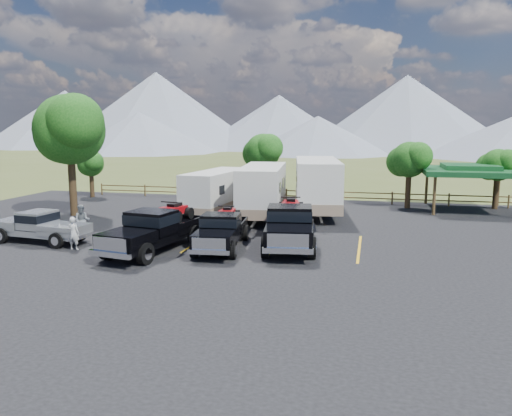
% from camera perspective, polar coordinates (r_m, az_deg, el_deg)
% --- Properties ---
extents(ground, '(320.00, 320.00, 0.00)m').
position_cam_1_polar(ground, '(21.52, -4.87, -6.37)').
color(ground, '#475423').
rests_on(ground, ground).
extents(asphalt_lot, '(44.00, 34.00, 0.04)m').
position_cam_1_polar(asphalt_lot, '(24.29, -2.68, -4.47)').
color(asphalt_lot, black).
rests_on(asphalt_lot, ground).
extents(stall_lines, '(12.12, 5.50, 0.01)m').
position_cam_1_polar(stall_lines, '(25.22, -2.07, -3.89)').
color(stall_lines, gold).
rests_on(stall_lines, asphalt_lot).
extents(tree_big_nw, '(5.54, 5.18, 7.84)m').
position_cam_1_polar(tree_big_nw, '(34.43, -20.60, 8.38)').
color(tree_big_nw, black).
rests_on(tree_big_nw, ground).
extents(tree_ne_a, '(3.11, 2.92, 4.76)m').
position_cam_1_polar(tree_ne_a, '(36.86, 17.09, 5.29)').
color(tree_ne_a, black).
rests_on(tree_ne_a, ground).
extents(tree_ne_b, '(2.77, 2.59, 4.27)m').
position_cam_1_polar(tree_ne_b, '(38.74, 25.88, 4.42)').
color(tree_ne_b, black).
rests_on(tree_ne_b, ground).
extents(tree_north, '(3.46, 3.24, 5.25)m').
position_cam_1_polar(tree_north, '(39.67, 0.77, 6.46)').
color(tree_north, black).
rests_on(tree_north, ground).
extents(tree_nw_small, '(2.59, 2.43, 3.85)m').
position_cam_1_polar(tree_nw_small, '(43.14, -18.38, 4.82)').
color(tree_nw_small, black).
rests_on(tree_nw_small, ground).
extents(rail_fence, '(36.12, 0.12, 1.00)m').
position_cam_1_polar(rail_fence, '(38.80, 6.42, 1.55)').
color(rail_fence, brown).
rests_on(rail_fence, ground).
extents(pavilion, '(6.20, 6.20, 3.22)m').
position_cam_1_polar(pavilion, '(37.39, 23.22, 3.93)').
color(pavilion, brown).
rests_on(pavilion, ground).
extents(mountain_range, '(209.00, 71.00, 20.00)m').
position_cam_1_polar(mountain_range, '(126.47, 6.84, 10.17)').
color(mountain_range, gray).
rests_on(mountain_range, ground).
extents(rig_left, '(3.11, 6.71, 2.16)m').
position_cam_1_polar(rig_left, '(23.74, -11.47, -2.35)').
color(rig_left, black).
rests_on(rig_left, asphalt_lot).
extents(rig_center, '(2.43, 5.80, 1.89)m').
position_cam_1_polar(rig_center, '(23.84, -3.92, -2.46)').
color(rig_center, black).
rests_on(rig_center, asphalt_lot).
extents(rig_right, '(3.09, 6.98, 2.25)m').
position_cam_1_polar(rig_right, '(24.19, 3.89, -1.86)').
color(rig_right, black).
rests_on(rig_right, asphalt_lot).
extents(trailer_left, '(2.88, 8.49, 2.93)m').
position_cam_1_polar(trailer_left, '(32.33, -4.52, 1.77)').
color(trailer_left, white).
rests_on(trailer_left, asphalt_lot).
extents(trailer_center, '(3.30, 9.60, 3.32)m').
position_cam_1_polar(trailer_center, '(31.40, 0.75, 1.94)').
color(trailer_center, white).
rests_on(trailer_center, asphalt_lot).
extents(trailer_right, '(3.99, 10.48, 3.62)m').
position_cam_1_polar(trailer_right, '(33.11, 6.97, 2.53)').
color(trailer_right, white).
rests_on(trailer_right, asphalt_lot).
extents(pickup_silver, '(5.42, 2.30, 1.58)m').
position_cam_1_polar(pickup_silver, '(27.21, -23.43, -1.92)').
color(pickup_silver, '#92969A').
rests_on(pickup_silver, asphalt_lot).
extents(person_a, '(0.59, 0.41, 1.58)m').
position_cam_1_polar(person_a, '(25.01, -20.15, -2.74)').
color(person_a, beige).
rests_on(person_a, asphalt_lot).
extents(person_b, '(0.98, 0.86, 1.68)m').
position_cam_1_polar(person_b, '(27.96, -19.26, -1.36)').
color(person_b, slate).
rests_on(person_b, asphalt_lot).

